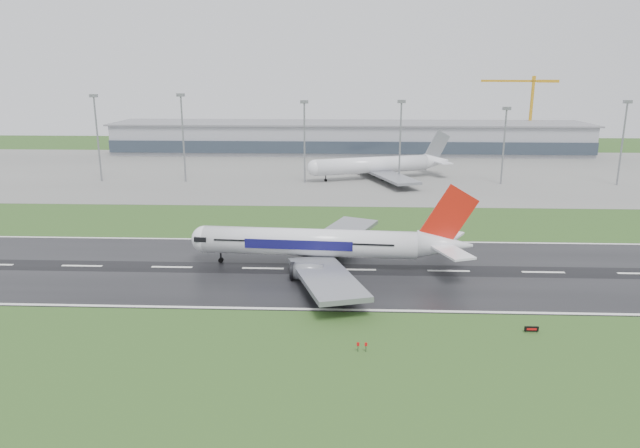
{
  "coord_description": "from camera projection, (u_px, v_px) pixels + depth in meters",
  "views": [
    {
      "loc": [
        -2.67,
        -118.18,
        41.54
      ],
      "look_at": [
        -8.09,
        12.0,
        7.0
      ],
      "focal_mm": 32.49,
      "sensor_mm": 36.0,
      "label": 1
    }
  ],
  "objects": [
    {
      "name": "runway_sign",
      "position": [
        531.0,
        329.0,
        94.86
      ],
      "size": [
        2.29,
        0.85,
        1.04
      ],
      "primitive_type": null,
      "rotation": [
        0.0,
        0.0,
        0.26
      ],
      "color": "black",
      "rests_on": "ground"
    },
    {
      "name": "main_airliner",
      "position": [
        329.0,
        227.0,
        124.45
      ],
      "size": [
        64.89,
        62.19,
        18.03
      ],
      "primitive_type": null,
      "rotation": [
        0.0,
        0.0,
        -0.07
      ],
      "color": "silver",
      "rests_on": "runway"
    },
    {
      "name": "floodmast_0",
      "position": [
        98.0,
        140.0,
        221.05
      ],
      "size": [
        0.64,
        0.64,
        31.92
      ],
      "primitive_type": "cylinder",
      "color": "gray",
      "rests_on": "ground"
    },
    {
      "name": "floodmast_4",
      "position": [
        504.0,
        148.0,
        215.43
      ],
      "size": [
        0.64,
        0.64,
        27.64
      ],
      "primitive_type": "cylinder",
      "color": "gray",
      "rests_on": "ground"
    },
    {
      "name": "floodmast_2",
      "position": [
        305.0,
        144.0,
        218.13
      ],
      "size": [
        0.64,
        0.64,
        29.84
      ],
      "primitive_type": "cylinder",
      "color": "gray",
      "rests_on": "ground"
    },
    {
      "name": "ground",
      "position": [
        355.0,
        270.0,
        124.67
      ],
      "size": [
        520.0,
        520.0,
        0.0
      ],
      "primitive_type": "plane",
      "color": "#26481A",
      "rests_on": "ground"
    },
    {
      "name": "terminal",
      "position": [
        349.0,
        138.0,
        301.42
      ],
      "size": [
        240.0,
        36.0,
        15.0
      ],
      "primitive_type": "cube",
      "color": "gray",
      "rests_on": "ground"
    },
    {
      "name": "floodmast_5",
      "position": [
        622.0,
        145.0,
        213.38
      ],
      "size": [
        0.64,
        0.64,
        30.12
      ],
      "primitive_type": "cylinder",
      "color": "gray",
      "rests_on": "ground"
    },
    {
      "name": "apron",
      "position": [
        350.0,
        172.0,
        245.38
      ],
      "size": [
        400.0,
        130.0,
        0.08
      ],
      "primitive_type": "cube",
      "color": "slate",
      "rests_on": "ground"
    },
    {
      "name": "runway",
      "position": [
        355.0,
        270.0,
        124.66
      ],
      "size": [
        400.0,
        45.0,
        0.1
      ],
      "primitive_type": "cube",
      "color": "black",
      "rests_on": "ground"
    },
    {
      "name": "parked_airliner",
      "position": [
        378.0,
        156.0,
        227.6
      ],
      "size": [
        76.48,
        73.91,
        17.9
      ],
      "primitive_type": null,
      "rotation": [
        0.0,
        0.0,
        0.34
      ],
      "color": "silver",
      "rests_on": "apron"
    },
    {
      "name": "floodmast_3",
      "position": [
        400.0,
        144.0,
        216.66
      ],
      "size": [
        0.64,
        0.64,
        30.04
      ],
      "primitive_type": "cylinder",
      "color": "gray",
      "rests_on": "ground"
    },
    {
      "name": "floodmast_1",
      "position": [
        183.0,
        140.0,
        219.68
      ],
      "size": [
        0.64,
        0.64,
        32.25
      ],
      "primitive_type": "cylinder",
      "color": "gray",
      "rests_on": "ground"
    },
    {
      "name": "tower_crane",
      "position": [
        531.0,
        113.0,
        308.88
      ],
      "size": [
        38.36,
        13.71,
        39.4
      ],
      "primitive_type": null,
      "rotation": [
        0.0,
        0.0,
        -0.3
      ],
      "color": "orange",
      "rests_on": "ground"
    }
  ]
}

